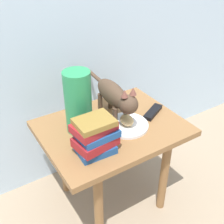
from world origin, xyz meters
TOP-DOWN VIEW (x-y plane):
  - ground_plane at (0.00, 0.00)m, footprint 6.00×6.00m
  - side_table at (0.00, 0.00)m, footprint 0.68×0.53m
  - plate at (0.06, -0.04)m, footprint 0.21×0.21m
  - bread_roll at (0.06, -0.05)m, footprint 0.07×0.09m
  - cat at (0.05, 0.05)m, footprint 0.11×0.48m
  - book_stack at (-0.16, -0.12)m, footprint 0.19×0.15m
  - green_vase at (-0.14, 0.06)m, footprint 0.12×0.12m
  - tv_remote at (0.24, -0.02)m, footprint 0.15×0.11m

SIDE VIEW (x-z plane):
  - ground_plane at x=0.00m, z-range 0.00..0.00m
  - side_table at x=0.00m, z-range 0.17..0.69m
  - plate at x=0.06m, z-range 0.51..0.52m
  - tv_remote at x=0.24m, z-range 0.51..0.53m
  - bread_roll at x=0.06m, z-range 0.52..0.57m
  - book_stack at x=-0.16m, z-range 0.51..0.68m
  - cat at x=0.05m, z-range 0.53..0.76m
  - green_vase at x=-0.14m, z-range 0.51..0.81m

